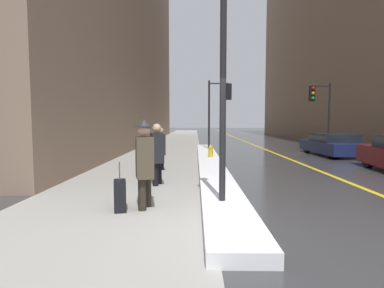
% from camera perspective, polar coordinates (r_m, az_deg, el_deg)
% --- Properties ---
extents(ground_plane, '(160.00, 160.00, 0.00)m').
position_cam_1_polar(ground_plane, '(5.03, 4.19, -15.51)').
color(ground_plane, '#38383A').
extents(sidewalk_slab, '(4.00, 80.00, 0.01)m').
position_cam_1_polar(sidewalk_slab, '(19.87, -4.25, -0.65)').
color(sidewalk_slab, '#9E9B93').
rests_on(sidewalk_slab, ground).
extents(road_centre_stripe, '(0.16, 80.00, 0.00)m').
position_cam_1_polar(road_centre_stripe, '(20.26, 12.91, -0.66)').
color(road_centre_stripe, gold).
rests_on(road_centre_stripe, ground).
extents(snow_bank_curb, '(0.89, 16.13, 0.21)m').
position_cam_1_polar(snow_bank_curb, '(11.49, 3.49, -3.73)').
color(snow_bank_curb, white).
rests_on(snow_bank_curb, ground).
extents(building_facade_left, '(6.00, 36.00, 22.31)m').
position_cam_1_polar(building_facade_left, '(27.30, -14.95, 24.38)').
color(building_facade_left, '#846B56').
rests_on(building_facade_left, ground).
extents(lamp_post, '(0.28, 0.28, 4.48)m').
position_cam_1_polar(lamp_post, '(5.71, 5.95, 14.46)').
color(lamp_post, black).
rests_on(lamp_post, ground).
extents(traffic_light_near, '(1.31, 0.37, 3.97)m').
position_cam_1_polar(traffic_light_near, '(16.94, 5.52, 8.21)').
color(traffic_light_near, black).
rests_on(traffic_light_near, ground).
extents(traffic_light_far, '(1.31, 0.40, 3.96)m').
position_cam_1_polar(traffic_light_far, '(19.28, 23.02, 7.38)').
color(traffic_light_far, black).
rests_on(traffic_light_far, ground).
extents(pedestrian_in_fedora, '(0.44, 0.60, 1.75)m').
position_cam_1_polar(pedestrian_in_fedora, '(5.85, -9.05, -3.06)').
color(pedestrian_in_fedora, '#2A241B').
rests_on(pedestrian_in_fedora, ground).
extents(pedestrian_nearside, '(0.44, 0.60, 1.65)m').
position_cam_1_polar(pedestrian_nearside, '(8.01, -6.68, -1.38)').
color(pedestrian_nearside, black).
rests_on(pedestrian_nearside, ground).
extents(pedestrian_trailing, '(0.40, 0.72, 1.51)m').
position_cam_1_polar(pedestrian_trailing, '(10.42, -6.04, -0.54)').
color(pedestrian_trailing, black).
rests_on(pedestrian_trailing, ground).
extents(parked_car_navy, '(1.90, 4.19, 1.11)m').
position_cam_1_polar(parked_car_navy, '(16.82, 25.22, -0.13)').
color(parked_car_navy, navy).
rests_on(parked_car_navy, ground).
extents(rolling_suitcase, '(0.30, 0.40, 0.95)m').
position_cam_1_polar(rolling_suitcase, '(5.90, -13.56, -9.57)').
color(rolling_suitcase, black).
rests_on(rolling_suitcase, ground).
extents(fire_hydrant, '(0.20, 0.20, 0.70)m').
position_cam_1_polar(fire_hydrant, '(12.67, 3.58, -1.89)').
color(fire_hydrant, gold).
rests_on(fire_hydrant, ground).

